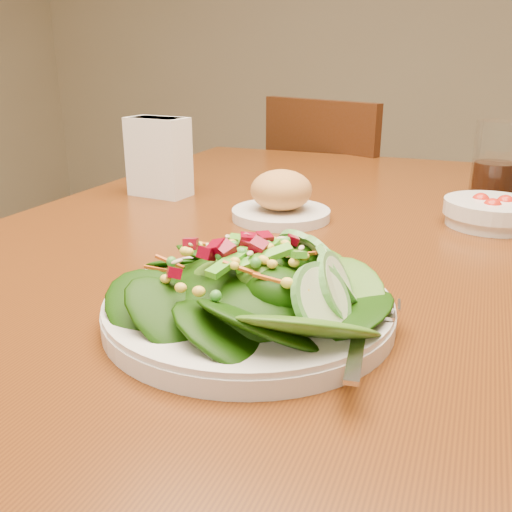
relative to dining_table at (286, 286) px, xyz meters
name	(u,v)px	position (x,y,z in m)	size (l,w,h in m)	color
dining_table	(286,286)	(0.00, 0.00, 0.00)	(0.90, 1.40, 0.75)	#5A2A0C
chair_far	(340,235)	(-0.11, 0.87, -0.18)	(0.54, 0.54, 0.89)	#351B0E
salad_plate	(258,293)	(0.08, -0.33, 0.13)	(0.29, 0.29, 0.08)	silver
bread_plate	(281,199)	(-0.02, 0.03, 0.13)	(0.16, 0.16, 0.08)	silver
tomato_bowl	(491,212)	(0.29, 0.12, 0.12)	(0.15, 0.15, 0.05)	silver
drinking_glass	(495,168)	(0.30, 0.28, 0.16)	(0.08, 0.08, 0.14)	silver
napkin_holder	(159,155)	(-0.29, 0.11, 0.18)	(0.12, 0.07, 0.15)	white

